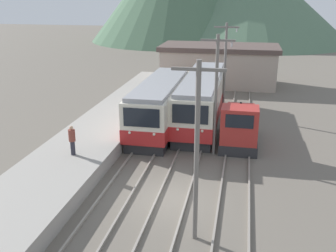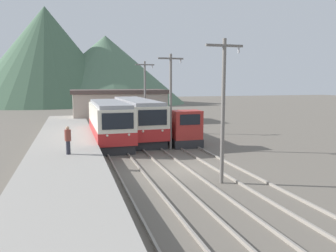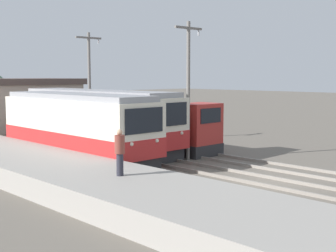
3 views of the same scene
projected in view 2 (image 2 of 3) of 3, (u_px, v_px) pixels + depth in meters
ground_plane at (173, 171)px, 19.62m from camera, size 200.00×200.00×0.00m
platform_left at (64, 171)px, 17.79m from camera, size 4.50×54.00×0.90m
track_left at (130, 173)px, 18.87m from camera, size 1.54×60.00×0.14m
track_center at (176, 169)px, 19.67m from camera, size 1.54×60.00×0.14m
track_right at (222, 166)px, 20.52m from camera, size 1.54×60.00×0.14m
commuter_train_left at (109, 124)px, 28.40m from camera, size 2.84×11.08×3.61m
commuter_train_center at (136, 120)px, 31.15m from camera, size 2.84×13.04×3.69m
shunting_locomotive at (180, 130)px, 28.08m from camera, size 2.40×5.35×3.00m
catenary_mast_near at (223, 106)px, 16.68m from camera, size 2.00×0.20×7.42m
catenary_mast_mid at (171, 98)px, 25.34m from camera, size 2.00×0.20×7.42m
catenary_mast_far at (145, 94)px, 34.01m from camera, size 2.00×0.20×7.42m
person_on_platform at (68, 139)px, 19.86m from camera, size 0.38×0.38×1.73m
station_building at (119, 106)px, 44.18m from camera, size 12.60×6.30×4.30m
mountain_backdrop at (75, 63)px, 81.54m from camera, size 52.99×40.61×23.35m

